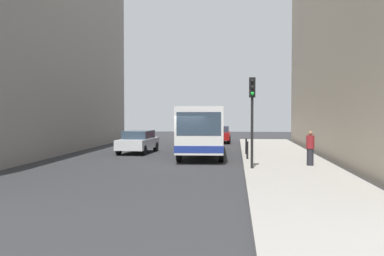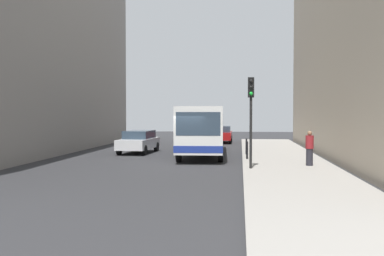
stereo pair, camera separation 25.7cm
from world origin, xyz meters
name	(u,v)px [view 2 (the right image)]	position (x,y,z in m)	size (l,w,h in m)	color
ground_plane	(181,164)	(0.00, 0.00, 0.00)	(80.00, 80.00, 0.00)	#2D2D30
sidewalk	(286,163)	(5.40, 0.00, 0.07)	(4.40, 40.00, 0.15)	#9E9991
building_left	(8,22)	(-11.50, 4.00, 8.35)	(7.00, 32.00, 16.70)	gray
bus	(203,128)	(0.73, 4.98, 1.73)	(2.96, 11.11, 3.00)	white
car_beside_bus	(139,141)	(-3.58, 5.91, 0.78)	(2.11, 4.51, 1.48)	silver
car_behind_bus	(221,134)	(1.40, 16.74, 0.78)	(1.88, 4.41, 1.48)	maroon
traffic_light	(251,105)	(3.55, -2.87, 3.01)	(0.28, 0.33, 4.10)	black
bollard_near	(247,150)	(3.45, 1.37, 0.62)	(0.11, 0.11, 0.95)	black
bollard_mid	(246,146)	(3.45, 4.23, 0.62)	(0.11, 0.11, 0.95)	black
pedestrian_near_signal	(310,148)	(6.35, -1.46, 0.97)	(0.38, 0.38, 1.66)	#26262D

